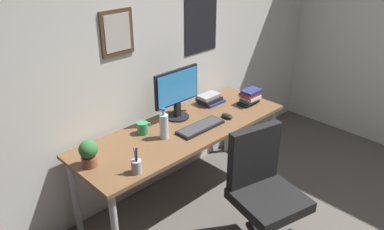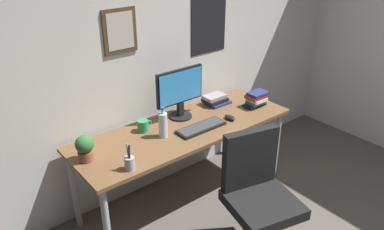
# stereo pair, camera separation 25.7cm
# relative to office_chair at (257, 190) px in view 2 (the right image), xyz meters

# --- Properties ---
(wall_back) EXTENTS (4.40, 0.10, 2.60)m
(wall_back) POSITION_rel_office_chair_xyz_m (0.10, 1.20, 0.77)
(wall_back) COLOR silver
(wall_back) RESTS_ON ground_plane
(desk) EXTENTS (1.90, 0.66, 0.72)m
(desk) POSITION_rel_office_chair_xyz_m (-0.04, 0.78, 0.13)
(desk) COLOR brown
(desk) RESTS_ON ground_plane
(office_chair) EXTENTS (0.58, 0.58, 0.95)m
(office_chair) POSITION_rel_office_chair_xyz_m (0.00, 0.00, 0.00)
(office_chair) COLOR black
(office_chair) RESTS_ON ground_plane
(monitor) EXTENTS (0.46, 0.20, 0.43)m
(monitor) POSITION_rel_office_chair_xyz_m (0.05, 0.96, 0.44)
(monitor) COLOR black
(monitor) RESTS_ON desk
(keyboard) EXTENTS (0.43, 0.15, 0.03)m
(keyboard) POSITION_rel_office_chair_xyz_m (0.04, 0.68, 0.21)
(keyboard) COLOR black
(keyboard) RESTS_ON desk
(computer_mouse) EXTENTS (0.06, 0.11, 0.04)m
(computer_mouse) POSITION_rel_office_chair_xyz_m (0.34, 0.65, 0.21)
(computer_mouse) COLOR black
(computer_mouse) RESTS_ON desk
(water_bottle) EXTENTS (0.07, 0.07, 0.25)m
(water_bottle) POSITION_rel_office_chair_xyz_m (-0.27, 0.77, 0.30)
(water_bottle) COLOR silver
(water_bottle) RESTS_ON desk
(coffee_mug_near) EXTENTS (0.13, 0.09, 0.10)m
(coffee_mug_near) POSITION_rel_office_chair_xyz_m (-0.34, 0.94, 0.24)
(coffee_mug_near) COLOR #2D8C59
(coffee_mug_near) RESTS_ON desk
(potted_plant) EXTENTS (0.13, 0.13, 0.19)m
(potted_plant) POSITION_rel_office_chair_xyz_m (-0.89, 0.83, 0.30)
(potted_plant) COLOR brown
(potted_plant) RESTS_ON desk
(pen_cup) EXTENTS (0.07, 0.07, 0.20)m
(pen_cup) POSITION_rel_office_chair_xyz_m (-0.71, 0.53, 0.25)
(pen_cup) COLOR #9EA0A5
(pen_cup) RESTS_ON desk
(book_stack_left) EXTENTS (0.24, 0.18, 0.09)m
(book_stack_left) POSITION_rel_office_chair_xyz_m (0.47, 0.97, 0.24)
(book_stack_left) COLOR navy
(book_stack_left) RESTS_ON desk
(book_stack_right) EXTENTS (0.21, 0.14, 0.14)m
(book_stack_right) POSITION_rel_office_chair_xyz_m (0.72, 0.70, 0.27)
(book_stack_right) COLOR black
(book_stack_right) RESTS_ON desk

